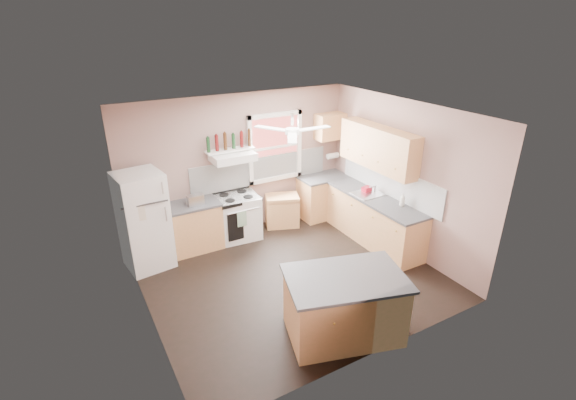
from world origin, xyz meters
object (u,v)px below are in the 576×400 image
refrigerator (144,221)px  island (344,307)px  toaster (195,200)px  stove (237,217)px  cart (282,210)px

refrigerator → island: 3.59m
toaster → stove: size_ratio=0.33×
refrigerator → toaster: size_ratio=6.01×
refrigerator → cart: bearing=-3.3°
stove → island: size_ratio=0.60×
refrigerator → island: (1.88, -3.02, -0.41)m
toaster → stove: 0.98m
toaster → cart: 1.91m
toaster → cart: size_ratio=0.43×
island → refrigerator: bearing=138.5°
cart → island: size_ratio=0.45×
stove → cart: 1.00m
refrigerator → toaster: bearing=-1.3°
cart → island: island is taller
stove → cart: stove is taller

